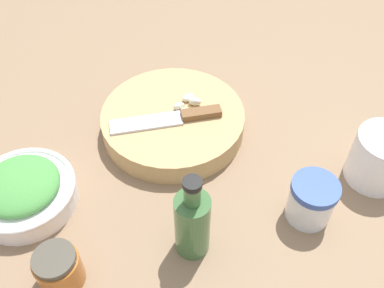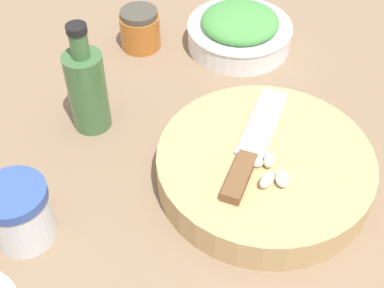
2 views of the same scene
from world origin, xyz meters
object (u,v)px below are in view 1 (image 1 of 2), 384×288
Objects in this scene: herb_bowl at (23,193)px; honey_jar at (59,269)px; cutting_board at (173,121)px; garlic_cloves at (187,103)px; coffee_mug at (382,158)px; chef_knife at (173,118)px; oil_bottle at (192,223)px; spice_jar at (311,200)px.

herb_bowl and honey_jar have the same top height.
garlic_cloves reaches higher than cutting_board.
garlic_cloves is at bearing -159.01° from herb_bowl.
coffee_mug is (-0.27, 0.21, -0.00)m from garlic_cloves.
chef_knife is at bearing 40.99° from garlic_cloves.
oil_bottle is (0.03, 0.24, 0.04)m from cutting_board.
oil_bottle reaches higher than spice_jar.
oil_bottle is (0.06, 0.25, 0.01)m from garlic_cloves.
cutting_board is at bearing -55.94° from spice_jar.
garlic_cloves is (-0.03, -0.03, 0.00)m from chef_knife.
herb_bowl is at bearing -30.71° from oil_bottle.
honey_jar is at bearing 46.11° from garlic_cloves.
spice_jar is (-0.13, 0.25, -0.01)m from garlic_cloves.
coffee_mug is (-0.30, 0.20, 0.02)m from cutting_board.
oil_bottle reaches higher than coffee_mug.
spice_jar is 0.63× the size of coffee_mug.
coffee_mug reaches higher than herb_bowl.
coffee_mug is at bearing 142.80° from garlic_cloves.
herb_bowl is at bearing -71.93° from honey_jar.
spice_jar is 1.19× the size of honey_jar.
herb_bowl is at bearing 111.14° from chef_knife.
garlic_cloves is 0.34m from coffee_mug.
chef_knife is 3.14× the size of honey_jar.
herb_bowl is at bearing 21.10° from cutting_board.
garlic_cloves is at bearing -62.32° from spice_jar.
chef_knife is at bearing -133.17° from honey_jar.
cutting_board is 3.45× the size of spice_jar.
spice_jar is (-0.16, 0.22, -0.01)m from chef_knife.
herb_bowl is (0.26, 0.08, -0.02)m from chef_knife.
cutting_board is 4.10× the size of honey_jar.
cutting_board is 1.30× the size of chef_knife.
chef_knife is at bearing -162.17° from herb_bowl.
garlic_cloves reaches higher than chef_knife.
honey_jar is 0.41× the size of oil_bottle.
chef_knife is 0.32m from honey_jar.
coffee_mug reaches higher than spice_jar.
herb_bowl is 2.19× the size of spice_jar.
honey_jar is at bearing 48.56° from cutting_board.
honey_jar is at bearing 1.48° from spice_jar.
herb_bowl is 0.45m from spice_jar.
spice_jar is 0.19m from oil_bottle.
oil_bottle is (-0.24, 0.14, 0.03)m from herb_bowl.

